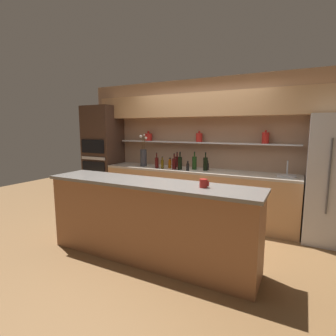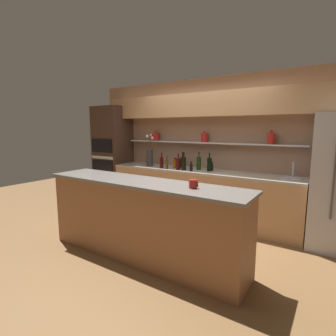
{
  "view_description": "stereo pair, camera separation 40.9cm",
  "coord_description": "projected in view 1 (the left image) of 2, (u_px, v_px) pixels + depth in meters",
  "views": [
    {
      "loc": [
        1.7,
        -3.22,
        1.67
      ],
      "look_at": [
        -0.17,
        0.37,
        1.06
      ],
      "focal_mm": 28.0,
      "sensor_mm": 36.0,
      "label": 1
    },
    {
      "loc": [
        2.06,
        -3.01,
        1.67
      ],
      "look_at": [
        -0.17,
        0.37,
        1.06
      ],
      "focal_mm": 28.0,
      "sensor_mm": 36.0,
      "label": 2
    }
  ],
  "objects": [
    {
      "name": "back_wall_unit",
      "position": [
        204.0,
        135.0,
        4.96
      ],
      "size": [
        5.2,
        0.44,
        2.6
      ],
      "color": "#937056",
      "rests_on": "ground_plane"
    },
    {
      "name": "bottle_oil_4",
      "position": [
        162.0,
        164.0,
        4.93
      ],
      "size": [
        0.05,
        0.05,
        0.23
      ],
      "color": "#47380A",
      "rests_on": "back_counter_unit"
    },
    {
      "name": "flower_vase",
      "position": [
        143.0,
        156.0,
        5.25
      ],
      "size": [
        0.15,
        0.16,
        0.64
      ],
      "color": "#2D2D33",
      "rests_on": "back_counter_unit"
    },
    {
      "name": "coffee_mug",
      "position": [
        204.0,
        183.0,
        2.91
      ],
      "size": [
        0.11,
        0.09,
        0.1
      ],
      "color": "maroon",
      "rests_on": "island_counter"
    },
    {
      "name": "bottle_sauce_3",
      "position": [
        170.0,
        163.0,
        5.14
      ],
      "size": [
        0.05,
        0.05,
        0.18
      ],
      "color": "maroon",
      "rests_on": "back_counter_unit"
    },
    {
      "name": "bottle_wine_10",
      "position": [
        180.0,
        163.0,
        4.8
      ],
      "size": [
        0.08,
        0.08,
        0.33
      ],
      "color": "black",
      "rests_on": "back_counter_unit"
    },
    {
      "name": "bottle_sauce_1",
      "position": [
        179.0,
        165.0,
        4.94
      ],
      "size": [
        0.05,
        0.05,
        0.17
      ],
      "color": "maroon",
      "rests_on": "back_counter_unit"
    },
    {
      "name": "bottle_wine_2",
      "position": [
        174.0,
        164.0,
        4.84
      ],
      "size": [
        0.08,
        0.08,
        0.3
      ],
      "color": "#380C0C",
      "rests_on": "back_counter_unit"
    },
    {
      "name": "bottle_wine_5",
      "position": [
        194.0,
        163.0,
        4.85
      ],
      "size": [
        0.08,
        0.08,
        0.33
      ],
      "color": "#193814",
      "rests_on": "back_counter_unit"
    },
    {
      "name": "sink_fixture",
      "position": [
        287.0,
        175.0,
        4.13
      ],
      "size": [
        0.29,
        0.29,
        0.25
      ],
      "color": "#B7B7BC",
      "rests_on": "back_counter_unit"
    },
    {
      "name": "back_counter_unit",
      "position": [
        194.0,
        194.0,
        4.9
      ],
      "size": [
        3.6,
        0.62,
        0.92
      ],
      "color": "tan",
      "rests_on": "ground_plane"
    },
    {
      "name": "bottle_wine_6",
      "position": [
        157.0,
        162.0,
        5.0
      ],
      "size": [
        0.07,
        0.07,
        0.3
      ],
      "color": "#380C0C",
      "rests_on": "back_counter_unit"
    },
    {
      "name": "bottle_wine_7",
      "position": [
        177.0,
        162.0,
        5.12
      ],
      "size": [
        0.08,
        0.08,
        0.3
      ],
      "color": "#380C0C",
      "rests_on": "back_counter_unit"
    },
    {
      "name": "island_counter",
      "position": [
        148.0,
        220.0,
        3.33
      ],
      "size": [
        2.82,
        0.61,
        1.02
      ],
      "color": "#99603D",
      "rests_on": "ground_plane"
    },
    {
      "name": "bottle_sauce_0",
      "position": [
        170.0,
        164.0,
        5.0
      ],
      "size": [
        0.05,
        0.05,
        0.2
      ],
      "color": "#9E4C0A",
      "rests_on": "back_counter_unit"
    },
    {
      "name": "ground_plane",
      "position": [
        167.0,
        243.0,
        3.85
      ],
      "size": [
        12.0,
        12.0,
        0.0
      ],
      "primitive_type": "plane",
      "color": "brown"
    },
    {
      "name": "oven_tower",
      "position": [
        103.0,
        156.0,
        5.8
      ],
      "size": [
        0.72,
        0.64,
        2.15
      ],
      "color": "#3D281E",
      "rests_on": "ground_plane"
    },
    {
      "name": "bottle_sauce_9",
      "position": [
        188.0,
        167.0,
        4.7
      ],
      "size": [
        0.05,
        0.05,
        0.18
      ],
      "color": "black",
      "rests_on": "back_counter_unit"
    },
    {
      "name": "bottle_sauce_8",
      "position": [
        207.0,
        166.0,
        4.79
      ],
      "size": [
        0.05,
        0.05,
        0.17
      ],
      "color": "black",
      "rests_on": "back_counter_unit"
    },
    {
      "name": "bottle_wine_11",
      "position": [
        205.0,
        164.0,
        4.71
      ],
      "size": [
        0.08,
        0.08,
        0.33
      ],
      "color": "black",
      "rests_on": "back_counter_unit"
    }
  ]
}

